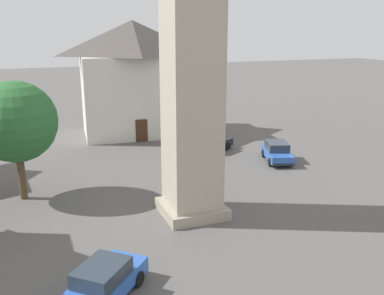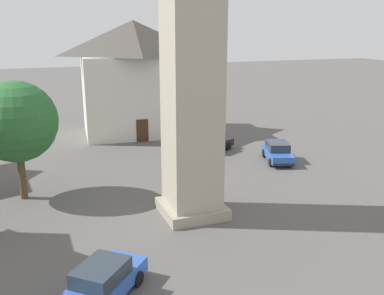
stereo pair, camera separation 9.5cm
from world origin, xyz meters
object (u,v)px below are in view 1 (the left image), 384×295
object	(u,v)px
car_silver_kerb	(277,152)
car_white_side	(211,143)
building_shop_left	(134,77)
tree	(16,122)
pedestrian	(190,167)
car_blue_kerb	(104,282)

from	to	relation	value
car_silver_kerb	car_white_side	size ratio (longest dim) A/B	1.00
building_shop_left	tree	bearing A→B (deg)	-36.33
tree	car_silver_kerb	bearing A→B (deg)	93.43
car_white_side	building_shop_left	size ratio (longest dim) A/B	0.41
tree	building_shop_left	world-z (taller)	building_shop_left
car_white_side	pedestrian	distance (m)	7.73
car_silver_kerb	pedestrian	distance (m)	8.31
car_silver_kerb	tree	bearing A→B (deg)	-86.57
pedestrian	building_shop_left	world-z (taller)	building_shop_left
car_white_side	pedestrian	bearing A→B (deg)	-34.14
car_blue_kerb	car_white_side	bearing A→B (deg)	145.58
car_white_side	tree	xyz separation A→B (m)	(5.58, -15.00, 4.07)
car_silver_kerb	car_white_side	bearing A→B (deg)	-140.00
pedestrian	car_silver_kerb	bearing A→B (deg)	103.51
car_white_side	building_shop_left	world-z (taller)	building_shop_left
car_silver_kerb	car_white_side	xyz separation A→B (m)	(-4.45, -3.74, 0.00)
building_shop_left	car_white_side	bearing A→B (deg)	26.32
car_white_side	pedestrian	xyz separation A→B (m)	(6.39, -4.33, 0.25)
car_silver_kerb	building_shop_left	bearing A→B (deg)	-148.62
car_blue_kerb	car_white_side	distance (m)	21.48
pedestrian	car_blue_kerb	bearing A→B (deg)	-34.57
car_blue_kerb	car_white_side	size ratio (longest dim) A/B	0.95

